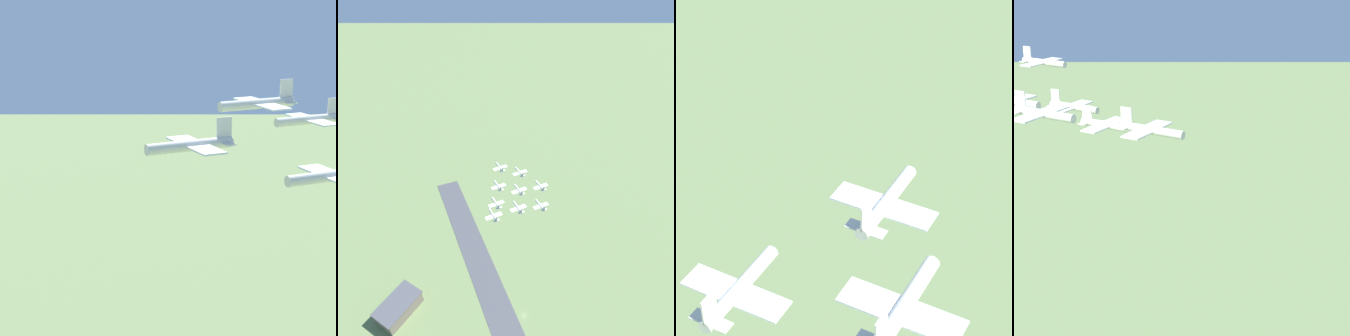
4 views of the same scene
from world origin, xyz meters
The scene contains 12 objects.
ground_plane centered at (0.00, 0.00, 0.00)m, with size 3000.00×3000.00×0.00m, color #6B7F4C.
runway_strip centered at (-12.99, 14.19, 0.10)m, with size 245.16×325.75×0.20m.
hangar centered at (-54.13, 94.28, 6.85)m, with size 39.35×22.47×13.66m.
jet_0 centered at (-13.16, 13.90, 168.05)m, with size 7.96×8.12×2.85m.
jet_1 centered at (-24.03, 8.01, 165.53)m, with size 7.96×8.12×2.85m.
jet_2 centered at (-13.30, 1.53, 170.09)m, with size 7.96×8.12×2.85m.
jet_3 centered at (-34.91, 2.12, 165.25)m, with size 7.96×8.12×2.85m.
jet_4 centered at (-24.17, -4.35, 168.85)m, with size 7.96×8.12×2.85m.
jet_5 centered at (-13.44, -10.83, 166.48)m, with size 7.96×8.12×2.85m.
jet_6 centered at (-45.78, -3.76, 169.91)m, with size 7.96×8.12×2.85m.
jet_7 centered at (-35.04, -10.24, 169.11)m, with size 7.96×8.12×2.85m.
jet_8 centered at (-24.31, -16.72, 164.92)m, with size 7.96×8.12×2.85m.
Camera 2 is at (-128.48, -62.13, 278.18)m, focal length 35.00 mm.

